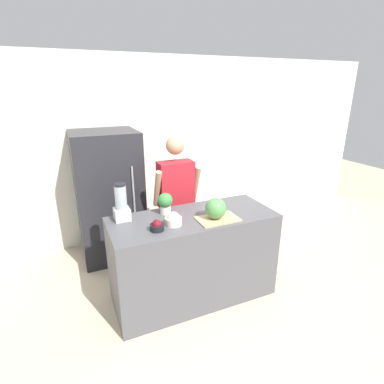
{
  "coord_description": "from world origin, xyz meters",
  "views": [
    {
      "loc": [
        -1.12,
        -2.17,
        2.19
      ],
      "look_at": [
        0.0,
        0.38,
        1.2
      ],
      "focal_mm": 28.0,
      "sensor_mm": 36.0,
      "label": 1
    }
  ],
  "objects_px": {
    "person": "(176,202)",
    "potted_plant": "(165,202)",
    "bowl_cream": "(173,220)",
    "watermelon": "(216,208)",
    "refrigerator": "(109,196)",
    "bowl_cherries": "(157,226)",
    "blender": "(121,205)"
  },
  "relations": [
    {
      "from": "watermelon",
      "to": "blender",
      "type": "height_order",
      "value": "blender"
    },
    {
      "from": "person",
      "to": "watermelon",
      "type": "xyz_separation_m",
      "value": [
        0.1,
        -0.83,
        0.22
      ]
    },
    {
      "from": "person",
      "to": "blender",
      "type": "bearing_deg",
      "value": -147.87
    },
    {
      "from": "potted_plant",
      "to": "bowl_cream",
      "type": "bearing_deg",
      "value": -93.41
    },
    {
      "from": "bowl_cream",
      "to": "potted_plant",
      "type": "height_order",
      "value": "potted_plant"
    },
    {
      "from": "bowl_cherries",
      "to": "potted_plant",
      "type": "height_order",
      "value": "potted_plant"
    },
    {
      "from": "person",
      "to": "bowl_cherries",
      "type": "xyz_separation_m",
      "value": [
        -0.5,
        -0.82,
        0.14
      ]
    },
    {
      "from": "refrigerator",
      "to": "person",
      "type": "relative_size",
      "value": 1.01
    },
    {
      "from": "bowl_cream",
      "to": "refrigerator",
      "type": "bearing_deg",
      "value": 106.08
    },
    {
      "from": "watermelon",
      "to": "potted_plant",
      "type": "relative_size",
      "value": 0.94
    },
    {
      "from": "bowl_cream",
      "to": "potted_plant",
      "type": "bearing_deg",
      "value": 86.59
    },
    {
      "from": "watermelon",
      "to": "bowl_cherries",
      "type": "height_order",
      "value": "watermelon"
    },
    {
      "from": "refrigerator",
      "to": "potted_plant",
      "type": "height_order",
      "value": "refrigerator"
    },
    {
      "from": "bowl_cream",
      "to": "watermelon",
      "type": "bearing_deg",
      "value": -7.61
    },
    {
      "from": "potted_plant",
      "to": "person",
      "type": "bearing_deg",
      "value": 58.32
    },
    {
      "from": "bowl_cream",
      "to": "blender",
      "type": "bearing_deg",
      "value": 143.89
    },
    {
      "from": "bowl_cherries",
      "to": "potted_plant",
      "type": "bearing_deg",
      "value": 59.37
    },
    {
      "from": "refrigerator",
      "to": "person",
      "type": "bearing_deg",
      "value": -39.52
    },
    {
      "from": "refrigerator",
      "to": "watermelon",
      "type": "distance_m",
      "value": 1.64
    },
    {
      "from": "bowl_cream",
      "to": "potted_plant",
      "type": "relative_size",
      "value": 0.72
    },
    {
      "from": "refrigerator",
      "to": "blender",
      "type": "distance_m",
      "value": 1.08
    },
    {
      "from": "refrigerator",
      "to": "blender",
      "type": "relative_size",
      "value": 4.47
    },
    {
      "from": "potted_plant",
      "to": "bowl_cherries",
      "type": "bearing_deg",
      "value": -120.63
    },
    {
      "from": "person",
      "to": "potted_plant",
      "type": "distance_m",
      "value": 0.62
    },
    {
      "from": "bowl_cherries",
      "to": "watermelon",
      "type": "bearing_deg",
      "value": -0.82
    },
    {
      "from": "bowl_cream",
      "to": "blender",
      "type": "distance_m",
      "value": 0.53
    },
    {
      "from": "blender",
      "to": "bowl_cream",
      "type": "bearing_deg",
      "value": -36.11
    },
    {
      "from": "watermelon",
      "to": "blender",
      "type": "distance_m",
      "value": 0.91
    },
    {
      "from": "blender",
      "to": "potted_plant",
      "type": "distance_m",
      "value": 0.44
    },
    {
      "from": "person",
      "to": "potted_plant",
      "type": "relative_size",
      "value": 7.45
    },
    {
      "from": "refrigerator",
      "to": "blender",
      "type": "bearing_deg",
      "value": -91.59
    },
    {
      "from": "refrigerator",
      "to": "bowl_cherries",
      "type": "xyz_separation_m",
      "value": [
        0.21,
        -1.4,
        0.15
      ]
    }
  ]
}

